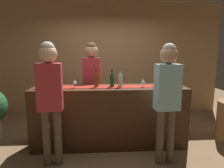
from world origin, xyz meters
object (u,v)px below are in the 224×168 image
Objects in this scene: wine_bottle_amber at (96,81)px; wine_glass_mid_counter at (43,83)px; customer_browsing at (50,90)px; customer_sipping at (167,91)px; wine_bottle_green at (112,80)px; wine_bottle_clear at (120,81)px; wine_glass_near_customer at (143,81)px; wine_glass_far_end at (75,82)px; bartender at (92,77)px.

wine_bottle_amber reaches higher than wine_glass_mid_counter.
wine_glass_mid_counter is 0.08× the size of customer_browsing.
customer_browsing reaches higher than customer_sipping.
customer_sipping is at bearing -40.80° from wine_bottle_green.
wine_bottle_amber is 0.86m from customer_browsing.
wine_bottle_clear is 0.17× the size of customer_browsing.
wine_bottle_green is at bearing 0.26° from wine_bottle_amber.
customer_browsing is (-0.90, -0.58, -0.04)m from wine_bottle_green.
wine_bottle_clear is (0.41, -0.03, 0.00)m from wine_bottle_amber.
wine_bottle_green is 0.17× the size of customer_sipping.
customer_sipping is (1.86, -0.52, -0.05)m from wine_glass_mid_counter.
wine_glass_near_customer is (0.52, -0.08, -0.01)m from wine_bottle_green.
customer_browsing reaches higher than wine_bottle_amber.
wine_bottle_green is 0.52m from wine_glass_near_customer.
wine_glass_near_customer is 1.63m from wine_glass_mid_counter.
wine_glass_far_end is at bearing -178.23° from wine_bottle_clear.
wine_glass_far_end is at bearing -171.45° from wine_bottle_amber.
wine_bottle_clear is 1.18m from customer_browsing.
customer_browsing is (-0.55, -1.16, -0.03)m from bartender.
wine_glass_near_customer is at bearing 14.93° from customer_browsing.
customer_browsing is (-1.42, -0.50, -0.04)m from wine_glass_near_customer.
wine_bottle_green is 0.98m from customer_sipping.
customer_sipping reaches higher than wine_bottle_green.
customer_sipping reaches higher than wine_glass_far_end.
customer_browsing reaches higher than wine_glass_far_end.
customer_browsing is (0.21, -0.46, -0.04)m from wine_glass_mid_counter.
wine_glass_near_customer is at bearing -7.12° from wine_bottle_clear.
wine_bottle_amber is 0.17× the size of bartender.
customer_sipping reaches higher than wine_bottle_amber.
wine_glass_near_customer is at bearing 1.31° from wine_glass_mid_counter.
customer_sipping reaches higher than wine_glass_mid_counter.
wine_glass_near_customer is 1.51m from customer_browsing.
wine_glass_mid_counter is 0.08× the size of bartender.
wine_glass_near_customer and wine_glass_mid_counter have the same top height.
wine_bottle_amber reaches higher than wine_glass_near_customer.
wine_bottle_green is 1.00× the size of wine_bottle_clear.
wine_bottle_clear is at bearing 1.77° from wine_glass_far_end.
wine_glass_far_end is at bearing 7.04° from wine_glass_mid_counter.
wine_glass_mid_counter is 0.51m from customer_browsing.
customer_browsing is (-0.64, -0.58, -0.04)m from wine_bottle_amber.
wine_glass_far_end is (-0.76, -0.02, -0.01)m from wine_bottle_clear.
wine_bottle_green is 0.17× the size of customer_browsing.
wine_bottle_green is 1.12m from wine_glass_mid_counter.
wine_bottle_green reaches higher than wine_glass_mid_counter.
wine_bottle_amber is 0.79m from wine_glass_near_customer.
bartender is (0.26, 0.64, -0.01)m from wine_glass_far_end.
wine_bottle_clear is 0.76m from wine_glass_far_end.
wine_glass_near_customer is 0.08× the size of customer_browsing.
wine_bottle_amber is at bearing 174.38° from wine_glass_near_customer.
wine_bottle_amber is at bearing -179.74° from wine_bottle_green.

